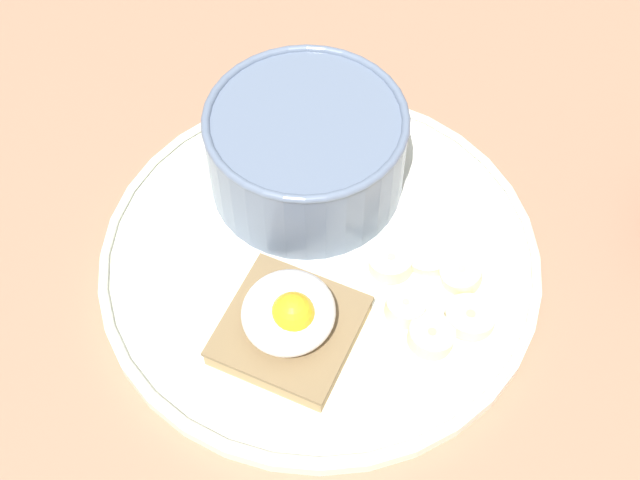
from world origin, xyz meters
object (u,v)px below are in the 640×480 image
oatmeal_bowl (306,151)px  banana_slice_inner (461,274)px  banana_slice_front (391,261)px  banana_slice_right (431,336)px  poached_egg (289,313)px  banana_slice_left (428,250)px  banana_slice_back (405,307)px  banana_slice_outer (470,317)px  toast_slice (290,330)px

oatmeal_bowl → banana_slice_inner: oatmeal_bowl is taller
banana_slice_front → banana_slice_right: 6.07cm
poached_egg → banana_slice_front: poached_egg is taller
banana_slice_left → banana_slice_right: banana_slice_left is taller
banana_slice_back → banana_slice_outer: (1.00, -4.08, -0.17)cm
poached_egg → banana_slice_back: poached_egg is taller
banana_slice_front → banana_slice_left: size_ratio=0.90×
banana_slice_back → banana_slice_right: (-1.32, -2.23, -0.07)cm
poached_egg → banana_slice_back: bearing=-53.4°
poached_egg → banana_slice_front: (7.52, -4.04, -2.56)cm
banana_slice_left → banana_slice_front: bearing=129.9°
oatmeal_bowl → banana_slice_front: (-4.62, -8.05, -2.75)cm
poached_egg → toast_slice: bearing=47.8°
oatmeal_bowl → banana_slice_front: bearing=-119.8°
banana_slice_left → banana_slice_right: bearing=-159.8°
poached_egg → banana_slice_right: bearing=-68.9°
banana_slice_front → banana_slice_outer: banana_slice_front is taller
banana_slice_back → banana_slice_right: size_ratio=0.88×
poached_egg → banana_slice_left: (9.24, -6.10, -2.42)cm
banana_slice_right → poached_egg: bearing=111.1°
banana_slice_inner → banana_slice_outer: bearing=-151.6°
oatmeal_bowl → banana_slice_outer: bearing=-115.0°
toast_slice → banana_slice_right: (3.14, -8.41, -0.23)cm
poached_egg → banana_slice_front: size_ratio=1.49×
toast_slice → poached_egg: 2.35cm
poached_egg → banana_slice_right: (3.22, -8.33, -2.58)cm
banana_slice_back → banana_slice_outer: size_ratio=1.07×
banana_slice_right → banana_slice_outer: (2.32, -1.85, -0.09)cm
banana_slice_right → banana_slice_outer: bearing=-38.6°
poached_egg → banana_slice_left: 11.34cm
banana_slice_front → banana_slice_outer: bearing=-107.9°
oatmeal_bowl → banana_slice_right: (-8.92, -12.33, -2.77)cm
banana_slice_inner → banana_slice_outer: (-2.77, -1.50, -0.20)cm
banana_slice_back → oatmeal_bowl: bearing=53.0°
banana_slice_front → banana_slice_left: bearing=-50.1°
banana_slice_left → banana_slice_outer: bearing=-132.3°
banana_slice_inner → oatmeal_bowl: bearing=73.2°
banana_slice_left → banana_slice_right: size_ratio=1.06×
toast_slice → banana_slice_left: size_ratio=1.87×
oatmeal_bowl → banana_slice_front: size_ratio=3.44×
banana_slice_left → banana_slice_back: size_ratio=1.20×
banana_slice_right → toast_slice: bearing=110.5°
banana_slice_back → banana_slice_right: bearing=-120.6°
banana_slice_left → banana_slice_outer: (-3.70, -4.07, -0.26)cm
banana_slice_right → banana_slice_inner: size_ratio=1.05×
poached_egg → banana_slice_back: 8.00cm
toast_slice → banana_slice_inner: 12.02cm
banana_slice_right → banana_slice_inner: (5.09, -0.35, 0.11)cm
poached_egg → banana_slice_right: poached_egg is taller
banana_slice_back → banana_slice_inner: size_ratio=0.93×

